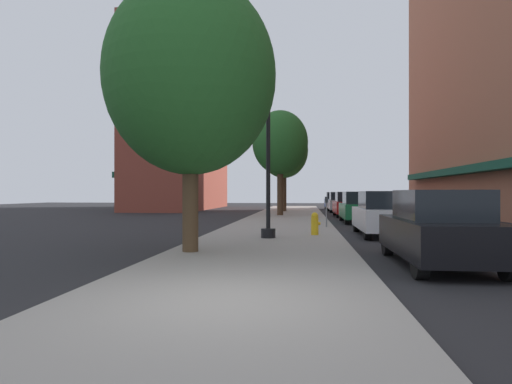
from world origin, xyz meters
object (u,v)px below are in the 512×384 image
Objects in this scene: car_green at (359,208)px; car_blue at (335,201)px; lamppost at (268,144)px; tree_mid at (280,143)px; parking_meter_near at (326,208)px; car_white at (383,214)px; car_red at (348,205)px; tree_near at (284,151)px; car_silver at (340,202)px; car_black at (438,229)px; fire_hydrant at (315,223)px; tree_far at (190,77)px.

car_blue is (0.00, 18.93, 0.00)m from car_green.
tree_mid is at bearing 91.59° from lamppost.
car_white reaches higher than parking_meter_near.
car_blue is at bearing 87.80° from car_red.
tree_near is 1.65× the size of car_silver.
car_silver is (0.00, 20.43, 0.00)m from car_white.
tree_mid reaches higher than car_black.
lamppost is at bearing -113.89° from parking_meter_near.
fire_hydrant is 0.11× the size of tree_near.
car_black is at bearing -77.01° from tree_mid.
fire_hydrant is 20.55m from tree_near.
car_green is (0.00, 7.32, 0.00)m from car_white.
car_silver is at bearing 60.05° from tree_mid.
car_silver is (4.08, 22.76, -2.39)m from lamppost.
tree_far is 20.33m from car_red.
tree_mid reaches higher than lamppost.
tree_near reaches higher than lamppost.
tree_near reaches higher than car_red.
car_black is at bearing -92.29° from car_blue.
car_green is (2.53, 8.47, 0.29)m from fire_hydrant.
tree_far is 1.61× the size of car_blue.
car_silver is at bearing 87.80° from car_red.
fire_hydrant is 14.57m from car_red.
lamppost is 28.97m from car_blue.
car_black is (2.53, -5.73, 0.29)m from fire_hydrant.
parking_meter_near is at bearing -75.89° from tree_mid.
car_silver is at bearing 83.31° from fire_hydrant.
car_red is at bearing 73.25° from tree_far.
lamppost is 15.05m from tree_mid.
tree_near is at bearing 105.81° from car_white.
car_blue is at bearing 92.28° from car_white.
car_green is (1.95, 4.84, -0.14)m from parking_meter_near.
tree_near reaches higher than fire_hydrant.
lamppost is 0.85× the size of tree_far.
car_black is at bearing -66.18° from fire_hydrant.
tree_far reaches higher than car_green.
tree_near is at bearing 109.60° from car_green.
car_green is 1.00× the size of car_blue.
tree_mid is 14.01m from car_white.
car_white is 1.00× the size of car_green.
tree_far is at bearing -108.95° from car_red.
tree_far is (-1.23, -24.76, -0.45)m from tree_near.
parking_meter_near is at bearing 65.66° from tree_far.
car_black is at bearing -78.24° from parking_meter_near.
tree_mid is at bearing 98.13° from fire_hydrant.
tree_mid is 20.43m from car_black.
tree_near reaches higher than car_green.
lamppost is 1.37× the size of car_green.
tree_far is 1.61× the size of car_white.
car_black is 20.08m from car_red.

